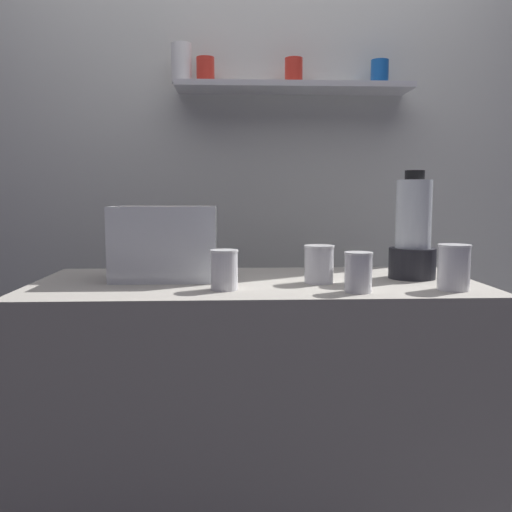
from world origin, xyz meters
name	(u,v)px	position (x,y,z in m)	size (l,w,h in m)	color
counter	(256,416)	(0.00, 0.00, 0.45)	(1.40, 0.64, 0.90)	#9E998E
back_wall_unit	(249,175)	(0.00, 0.77, 1.26)	(2.60, 0.24, 2.50)	silver
carrot_display_bin	(166,256)	(-0.29, 0.04, 0.98)	(0.33, 0.21, 0.24)	white
blender_pitcher	(413,235)	(0.52, 0.03, 1.04)	(0.15, 0.15, 0.35)	black
juice_cup_pomegranate_far_left	(224,272)	(-0.10, -0.16, 0.95)	(0.08, 0.08, 0.12)	white
juice_cup_beet_left	(319,266)	(0.19, -0.05, 0.95)	(0.09, 0.09, 0.12)	white
juice_cup_mango_middle	(358,275)	(0.28, -0.22, 0.95)	(0.08, 0.08, 0.11)	white
juice_cup_carrot_right	(454,270)	(0.56, -0.19, 0.96)	(0.09, 0.09, 0.13)	white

